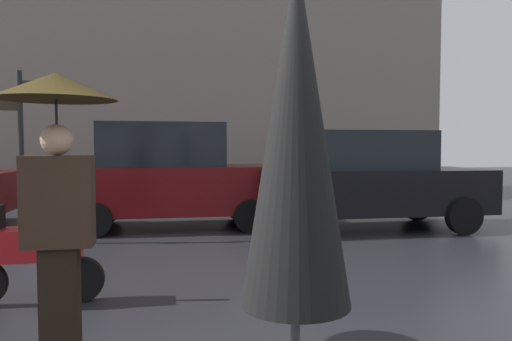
% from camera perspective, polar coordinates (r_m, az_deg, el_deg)
% --- Properties ---
extents(folded_patio_umbrella_near, '(0.43, 0.43, 2.30)m').
position_cam_1_polar(folded_patio_umbrella_near, '(1.79, 4.74, 2.32)').
color(folded_patio_umbrella_near, black).
rests_on(folded_patio_umbrella_near, ground).
extents(pedestrian_with_umbrella, '(0.89, 0.89, 2.14)m').
position_cam_1_polar(pedestrian_with_umbrella, '(3.90, -22.33, 2.15)').
color(pedestrian_with_umbrella, black).
rests_on(pedestrian_with_umbrella, ground).
extents(parked_scooter, '(1.40, 0.32, 1.23)m').
position_cam_1_polar(parked_scooter, '(5.45, -25.29, -8.44)').
color(parked_scooter, black).
rests_on(parked_scooter, ground).
extents(parked_car_left, '(4.23, 1.87, 2.04)m').
position_cam_1_polar(parked_car_left, '(9.61, -10.00, -0.63)').
color(parked_car_left, '#590C0F').
rests_on(parked_car_left, ground).
extents(parked_car_distant, '(4.35, 1.89, 1.88)m').
position_cam_1_polar(parked_car_distant, '(9.53, 13.02, -1.00)').
color(parked_car_distant, black).
rests_on(parked_car_distant, ground).
extents(street_signpost, '(1.08, 0.08, 2.81)m').
position_cam_1_polar(street_signpost, '(8.71, -25.85, 3.34)').
color(street_signpost, black).
rests_on(street_signpost, ground).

